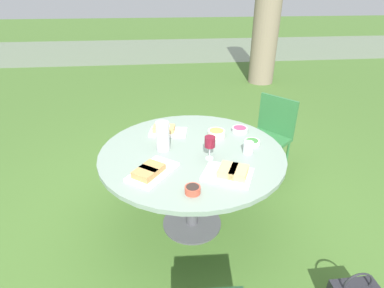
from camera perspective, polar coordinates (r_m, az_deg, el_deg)
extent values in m
plane|color=#446B2B|center=(2.85, 0.00, -14.87)|extent=(40.00, 40.00, 0.00)
cube|color=#6B7F5B|center=(10.77, -5.31, 17.51)|extent=(40.00, 4.30, 0.01)
cylinder|color=#4C4C51|center=(2.84, 0.00, -14.74)|extent=(0.53, 0.53, 0.02)
cylinder|color=#4C4C51|center=(2.61, 0.00, -8.81)|extent=(0.11, 0.11, 0.72)
cylinder|color=gray|center=(2.40, 0.00, -1.63)|extent=(1.48, 1.48, 0.03)
cube|color=#2D6B38|center=(3.36, 13.75, 0.81)|extent=(0.60, 0.61, 0.04)
cube|color=#2D6B38|center=(3.42, 15.92, 5.26)|extent=(0.30, 0.36, 0.42)
cylinder|color=#2D6B38|center=(3.42, 8.92, -2.63)|extent=(0.03, 0.03, 0.43)
cylinder|color=#2D6B38|center=(3.25, 14.46, -5.03)|extent=(0.03, 0.03, 0.43)
cylinder|color=#2D6B38|center=(3.70, 12.33, -0.51)|extent=(0.03, 0.03, 0.43)
cylinder|color=#2D6B38|center=(3.54, 17.58, -2.61)|extent=(0.03, 0.03, 0.43)
cylinder|color=silver|center=(2.37, -5.60, 1.49)|extent=(0.11, 0.11, 0.24)
cone|color=silver|center=(2.33, -4.52, 3.75)|extent=(0.03, 0.03, 0.03)
cylinder|color=silver|center=(2.29, 3.33, -2.71)|extent=(0.06, 0.06, 0.01)
cylinder|color=silver|center=(2.26, 3.37, -1.57)|extent=(0.01, 0.01, 0.10)
cylinder|color=maroon|center=(2.22, 3.43, 0.43)|extent=(0.08, 0.08, 0.08)
cube|color=white|center=(2.13, -7.50, -5.28)|extent=(0.39, 0.42, 0.02)
cube|color=#B2844C|center=(2.06, -8.96, -5.61)|extent=(0.19, 0.19, 0.04)
cube|color=#B2844C|center=(2.11, -7.56, -4.55)|extent=(0.19, 0.19, 0.04)
cube|color=white|center=(2.69, -4.56, 2.30)|extent=(0.36, 0.24, 0.02)
cube|color=tan|center=(2.69, -6.14, 2.98)|extent=(0.13, 0.14, 0.05)
cube|color=tan|center=(2.67, -4.59, 2.94)|extent=(0.13, 0.14, 0.05)
cube|color=white|center=(2.10, 6.80, -5.77)|extent=(0.40, 0.36, 0.02)
cube|color=tan|center=(2.07, 8.86, -5.31)|extent=(0.17, 0.19, 0.05)
cube|color=tan|center=(2.08, 6.85, -4.96)|extent=(0.17, 0.19, 0.05)
cylinder|color=beige|center=(2.62, 4.67, 2.02)|extent=(0.15, 0.15, 0.06)
cylinder|color=#E0C147|center=(2.61, 4.68, 2.35)|extent=(0.12, 0.12, 0.02)
cylinder|color=white|center=(2.53, 11.36, 0.29)|extent=(0.13, 0.13, 0.04)
cylinder|color=#387533|center=(2.52, 11.38, 0.51)|extent=(0.10, 0.10, 0.02)
cylinder|color=#B74733|center=(1.92, 0.12, -8.72)|extent=(0.10, 0.10, 0.05)
cylinder|color=#2D231E|center=(1.91, 0.12, -8.38)|extent=(0.08, 0.08, 0.02)
cylinder|color=silver|center=(2.73, 9.07, 2.70)|extent=(0.14, 0.14, 0.04)
cylinder|color=#D6385B|center=(2.73, 9.09, 2.93)|extent=(0.12, 0.12, 0.02)
cylinder|color=silver|center=(2.38, 10.67, -0.68)|extent=(0.08, 0.08, 0.10)
torus|color=#232328|center=(2.34, 29.05, -22.23)|extent=(0.19, 0.01, 0.19)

